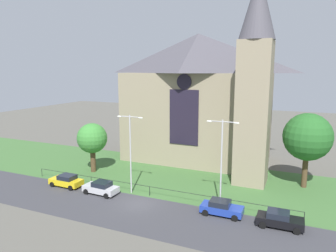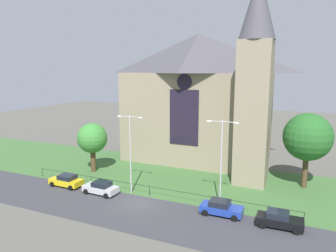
{
  "view_description": "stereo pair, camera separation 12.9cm",
  "coord_description": "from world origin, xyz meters",
  "px_view_note": "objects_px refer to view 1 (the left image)",
  "views": [
    {
      "loc": [
        16.0,
        -28.4,
        14.51
      ],
      "look_at": [
        0.04,
        8.0,
        7.35
      ],
      "focal_mm": 33.62,
      "sensor_mm": 36.0,
      "label": 1
    },
    {
      "loc": [
        16.12,
        -28.35,
        14.51
      ],
      "look_at": [
        0.04,
        8.0,
        7.35
      ],
      "focal_mm": 33.62,
      "sensor_mm": 36.0,
      "label": 2
    }
  ],
  "objects_px": {
    "church_building": "(201,97)",
    "parked_car_blue": "(221,208)",
    "parked_car_yellow": "(66,181)",
    "parked_car_silver": "(101,188)",
    "parked_car_black": "(280,219)",
    "tree_left_near": "(92,139)",
    "tree_right_far": "(308,137)",
    "streetlamp_near": "(130,145)",
    "streetlamp_far": "(222,154)"
  },
  "relations": [
    {
      "from": "tree_left_near",
      "to": "parked_car_silver",
      "type": "bearing_deg",
      "value": -47.46
    },
    {
      "from": "parked_car_yellow",
      "to": "parked_car_silver",
      "type": "relative_size",
      "value": 0.99
    },
    {
      "from": "streetlamp_near",
      "to": "streetlamp_far",
      "type": "height_order",
      "value": "streetlamp_far"
    },
    {
      "from": "church_building",
      "to": "tree_right_far",
      "type": "height_order",
      "value": "church_building"
    },
    {
      "from": "streetlamp_near",
      "to": "streetlamp_far",
      "type": "xyz_separation_m",
      "value": [
        10.8,
        0.0,
        0.08
      ]
    },
    {
      "from": "streetlamp_near",
      "to": "streetlamp_far",
      "type": "distance_m",
      "value": 10.8
    },
    {
      "from": "parked_car_silver",
      "to": "parked_car_blue",
      "type": "xyz_separation_m",
      "value": [
        14.41,
        0.37,
        0.0
      ]
    },
    {
      "from": "church_building",
      "to": "parked_car_black",
      "type": "height_order",
      "value": "church_building"
    },
    {
      "from": "church_building",
      "to": "parked_car_blue",
      "type": "xyz_separation_m",
      "value": [
        8.12,
        -17.92,
        -9.53
      ]
    },
    {
      "from": "parked_car_yellow",
      "to": "parked_car_blue",
      "type": "bearing_deg",
      "value": -178.89
    },
    {
      "from": "tree_left_near",
      "to": "parked_car_silver",
      "type": "relative_size",
      "value": 1.65
    },
    {
      "from": "tree_right_far",
      "to": "parked_car_black",
      "type": "distance_m",
      "value": 13.36
    },
    {
      "from": "church_building",
      "to": "parked_car_yellow",
      "type": "height_order",
      "value": "church_building"
    },
    {
      "from": "streetlamp_far",
      "to": "tree_right_far",
      "type": "bearing_deg",
      "value": 52.01
    },
    {
      "from": "parked_car_yellow",
      "to": "parked_car_blue",
      "type": "height_order",
      "value": "same"
    },
    {
      "from": "tree_left_near",
      "to": "streetlamp_far",
      "type": "xyz_separation_m",
      "value": [
        19.86,
        -4.76,
        1.1
      ]
    },
    {
      "from": "tree_right_far",
      "to": "tree_left_near",
      "type": "relative_size",
      "value": 1.33
    },
    {
      "from": "parked_car_blue",
      "to": "parked_car_silver",
      "type": "bearing_deg",
      "value": -178.96
    },
    {
      "from": "streetlamp_far",
      "to": "parked_car_yellow",
      "type": "distance_m",
      "value": 20.07
    },
    {
      "from": "parked_car_silver",
      "to": "parked_car_black",
      "type": "xyz_separation_m",
      "value": [
        20.0,
        0.08,
        0.0
      ]
    },
    {
      "from": "church_building",
      "to": "tree_right_far",
      "type": "xyz_separation_m",
      "value": [
        15.68,
        -6.27,
        -3.88
      ]
    },
    {
      "from": "tree_left_near",
      "to": "parked_car_blue",
      "type": "height_order",
      "value": "tree_left_near"
    },
    {
      "from": "parked_car_black",
      "to": "tree_right_far",
      "type": "bearing_deg",
      "value": 79.44
    },
    {
      "from": "church_building",
      "to": "tree_left_near",
      "type": "bearing_deg",
      "value": -135.98
    },
    {
      "from": "tree_left_near",
      "to": "parked_car_blue",
      "type": "relative_size",
      "value": 1.67
    },
    {
      "from": "church_building",
      "to": "streetlamp_near",
      "type": "height_order",
      "value": "church_building"
    },
    {
      "from": "parked_car_silver",
      "to": "streetlamp_far",
      "type": "bearing_deg",
      "value": -170.69
    },
    {
      "from": "streetlamp_far",
      "to": "parked_car_silver",
      "type": "relative_size",
      "value": 2.23
    },
    {
      "from": "parked_car_silver",
      "to": "parked_car_blue",
      "type": "bearing_deg",
      "value": -176.25
    },
    {
      "from": "streetlamp_near",
      "to": "parked_car_silver",
      "type": "relative_size",
      "value": 2.2
    },
    {
      "from": "church_building",
      "to": "streetlamp_near",
      "type": "bearing_deg",
      "value": -100.82
    },
    {
      "from": "tree_right_far",
      "to": "streetlamp_near",
      "type": "distance_m",
      "value": 21.49
    },
    {
      "from": "church_building",
      "to": "parked_car_blue",
      "type": "bearing_deg",
      "value": -65.64
    },
    {
      "from": "streetlamp_near",
      "to": "parked_car_blue",
      "type": "bearing_deg",
      "value": -6.81
    },
    {
      "from": "church_building",
      "to": "tree_left_near",
      "type": "distance_m",
      "value": 17.85
    },
    {
      "from": "parked_car_silver",
      "to": "streetlamp_near",
      "type": "bearing_deg",
      "value": -148.88
    },
    {
      "from": "parked_car_yellow",
      "to": "parked_car_black",
      "type": "height_order",
      "value": "same"
    },
    {
      "from": "tree_right_far",
      "to": "parked_car_silver",
      "type": "distance_m",
      "value": 25.67
    },
    {
      "from": "tree_right_far",
      "to": "tree_left_near",
      "type": "distance_m",
      "value": 28.5
    },
    {
      "from": "streetlamp_far",
      "to": "tree_left_near",
      "type": "bearing_deg",
      "value": 166.53
    },
    {
      "from": "tree_left_near",
      "to": "parked_car_black",
      "type": "relative_size",
      "value": 1.66
    },
    {
      "from": "tree_left_near",
      "to": "tree_right_far",
      "type": "bearing_deg",
      "value": 11.25
    },
    {
      "from": "streetlamp_near",
      "to": "parked_car_blue",
      "type": "distance_m",
      "value": 12.46
    },
    {
      "from": "streetlamp_far",
      "to": "parked_car_yellow",
      "type": "relative_size",
      "value": 2.26
    },
    {
      "from": "tree_left_near",
      "to": "church_building",
      "type": "bearing_deg",
      "value": 44.02
    },
    {
      "from": "church_building",
      "to": "parked_car_silver",
      "type": "relative_size",
      "value": 6.09
    },
    {
      "from": "church_building",
      "to": "parked_car_yellow",
      "type": "bearing_deg",
      "value": -122.98
    },
    {
      "from": "church_building",
      "to": "parked_car_blue",
      "type": "height_order",
      "value": "church_building"
    },
    {
      "from": "tree_right_far",
      "to": "parked_car_black",
      "type": "relative_size",
      "value": 2.21
    },
    {
      "from": "tree_right_far",
      "to": "parked_car_yellow",
      "type": "distance_m",
      "value": 30.33
    }
  ]
}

